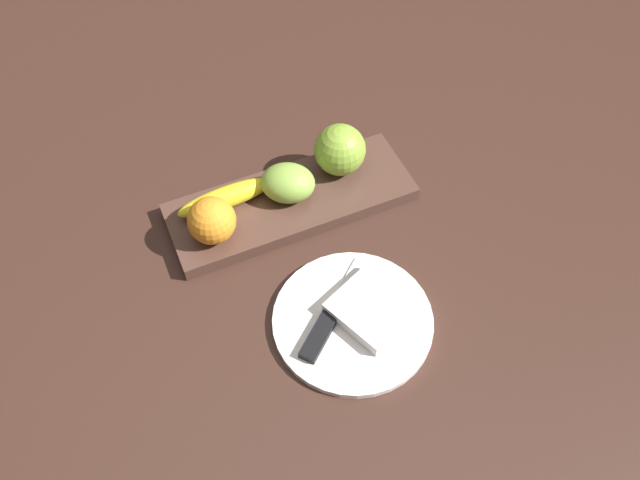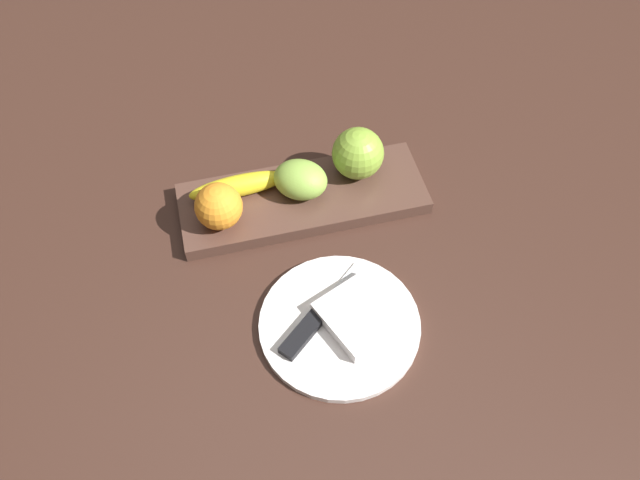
# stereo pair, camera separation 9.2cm
# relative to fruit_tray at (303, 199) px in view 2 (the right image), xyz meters

# --- Properties ---
(ground_plane) EXTENTS (2.40, 2.40, 0.00)m
(ground_plane) POSITION_rel_fruit_tray_xyz_m (0.05, 0.02, -0.01)
(ground_plane) COLOR #3B231B
(fruit_tray) EXTENTS (0.39, 0.14, 0.02)m
(fruit_tray) POSITION_rel_fruit_tray_xyz_m (0.00, 0.00, 0.00)
(fruit_tray) COLOR #50342A
(fruit_tray) RESTS_ON ground_plane
(apple) EXTENTS (0.08, 0.08, 0.08)m
(apple) POSITION_rel_fruit_tray_xyz_m (0.10, 0.03, 0.05)
(apple) COLOR #84AD36
(apple) RESTS_ON fruit_tray
(banana) EXTENTS (0.16, 0.04, 0.03)m
(banana) POSITION_rel_fruit_tray_xyz_m (-0.10, 0.03, 0.03)
(banana) COLOR yellow
(banana) RESTS_ON fruit_tray
(orange_near_apple) EXTENTS (0.07, 0.07, 0.07)m
(orange_near_apple) POSITION_rel_fruit_tray_xyz_m (-0.13, -0.02, 0.05)
(orange_near_apple) COLOR orange
(orange_near_apple) RESTS_ON fruit_tray
(grape_bunch) EXTENTS (0.11, 0.10, 0.06)m
(grape_bunch) POSITION_rel_fruit_tray_xyz_m (-0.00, 0.01, 0.04)
(grape_bunch) COLOR #89B345
(grape_bunch) RESTS_ON fruit_tray
(dinner_plate) EXTENTS (0.23, 0.23, 0.01)m
(dinner_plate) POSITION_rel_fruit_tray_xyz_m (0.00, -0.23, -0.01)
(dinner_plate) COLOR white
(dinner_plate) RESTS_ON ground_plane
(folded_napkin) EXTENTS (0.13, 0.13, 0.02)m
(folded_napkin) POSITION_rel_fruit_tray_xyz_m (0.03, -0.23, 0.01)
(folded_napkin) COLOR white
(folded_napkin) RESTS_ON dinner_plate
(knife) EXTENTS (0.15, 0.13, 0.01)m
(knife) POSITION_rel_fruit_tray_xyz_m (-0.04, -0.22, 0.00)
(knife) COLOR silver
(knife) RESTS_ON dinner_plate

